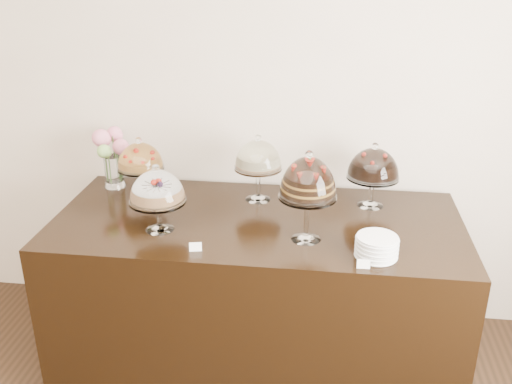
# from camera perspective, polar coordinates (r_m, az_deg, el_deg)

# --- Properties ---
(wall_back) EXTENTS (5.00, 0.04, 3.00)m
(wall_back) POSITION_cam_1_polar(r_m,az_deg,el_deg) (3.43, -2.40, 10.60)
(wall_back) COLOR beige
(wall_back) RESTS_ON ground
(display_counter) EXTENTS (2.20, 1.00, 0.90)m
(display_counter) POSITION_cam_1_polar(r_m,az_deg,el_deg) (3.30, 0.11, -9.76)
(display_counter) COLOR black
(display_counter) RESTS_ON ground
(cake_stand_sugar_sponge) EXTENTS (0.29, 0.29, 0.36)m
(cake_stand_sugar_sponge) POSITION_cam_1_polar(r_m,az_deg,el_deg) (2.92, -9.86, 0.23)
(cake_stand_sugar_sponge) COLOR white
(cake_stand_sugar_sponge) RESTS_ON display_counter
(cake_stand_choco_layer) EXTENTS (0.29, 0.29, 0.47)m
(cake_stand_choco_layer) POSITION_cam_1_polar(r_m,az_deg,el_deg) (2.76, 5.23, 1.07)
(cake_stand_choco_layer) COLOR white
(cake_stand_choco_layer) RESTS_ON display_counter
(cake_stand_cheesecake) EXTENTS (0.27, 0.27, 0.39)m
(cake_stand_cheesecake) POSITION_cam_1_polar(r_m,az_deg,el_deg) (3.23, 0.21, 3.44)
(cake_stand_cheesecake) COLOR white
(cake_stand_cheesecake) RESTS_ON display_counter
(cake_stand_dark_choco) EXTENTS (0.29, 0.29, 0.37)m
(cake_stand_dark_choco) POSITION_cam_1_polar(r_m,az_deg,el_deg) (3.22, 11.67, 2.54)
(cake_stand_dark_choco) COLOR white
(cake_stand_dark_choco) RESTS_ON display_counter
(cake_stand_fruit_tart) EXTENTS (0.27, 0.27, 0.37)m
(cake_stand_fruit_tart) POSITION_cam_1_polar(r_m,az_deg,el_deg) (3.33, -11.52, 3.24)
(cake_stand_fruit_tart) COLOR white
(cake_stand_fruit_tart) RESTS_ON display_counter
(flower_vase) EXTENTS (0.21, 0.28, 0.36)m
(flower_vase) POSITION_cam_1_polar(r_m,az_deg,el_deg) (3.54, -14.25, 3.74)
(flower_vase) COLOR white
(flower_vase) RESTS_ON display_counter
(plate_stack) EXTENTS (0.20, 0.20, 0.10)m
(plate_stack) POSITION_cam_1_polar(r_m,az_deg,el_deg) (2.75, 11.97, -5.38)
(plate_stack) COLOR white
(plate_stack) RESTS_ON display_counter
(price_card_left) EXTENTS (0.06, 0.03, 0.04)m
(price_card_left) POSITION_cam_1_polar(r_m,az_deg,el_deg) (2.77, -6.08, -5.48)
(price_card_left) COLOR white
(price_card_left) RESTS_ON display_counter
(price_card_right) EXTENTS (0.06, 0.02, 0.04)m
(price_card_right) POSITION_cam_1_polar(r_m,az_deg,el_deg) (2.66, 10.70, -7.08)
(price_card_right) COLOR white
(price_card_right) RESTS_ON display_counter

